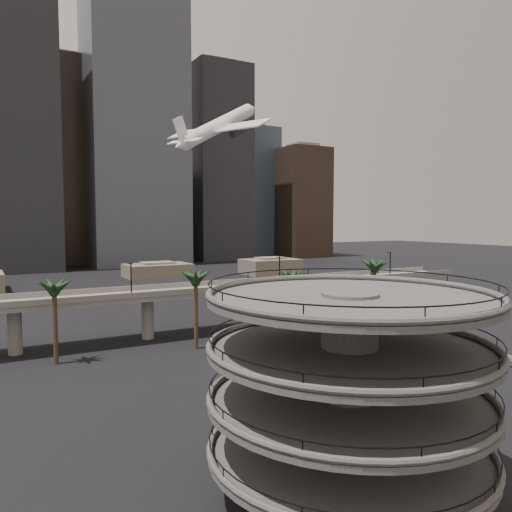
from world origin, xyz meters
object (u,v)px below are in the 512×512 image
overpass (203,295)px  car_b (377,374)px  airborne_jet (218,126)px  car_c (510,360)px  parking_ramp (349,375)px  car_a (274,413)px

overpass → car_b: overpass is taller
airborne_jet → car_c: airborne_jet is taller
airborne_jet → car_c: size_ratio=5.20×
car_b → car_c: car_c is taller
parking_ramp → overpass: 60.46m
parking_ramp → airborne_jet: bearing=72.4°
overpass → airborne_jet: airborne_jet is taller
parking_ramp → car_a: (2.73, 15.60, -9.03)m
parking_ramp → car_a: parking_ramp is taller
overpass → airborne_jet: bearing=54.9°
car_a → car_c: 41.79m
airborne_jet → car_c: (21.07, -57.91, -42.02)m
airborne_jet → car_a: bearing=-134.2°
overpass → parking_ramp: bearing=-102.4°
parking_ramp → car_c: size_ratio=4.21×
car_c → car_b: bearing=98.1°
overpass → car_b: size_ratio=31.68×
overpass → car_c: size_ratio=24.67×
car_a → car_c: size_ratio=0.90×
car_a → overpass: bearing=-31.7°
overpass → car_a: bearing=-103.3°
car_a → parking_ramp: bearing=151.7°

